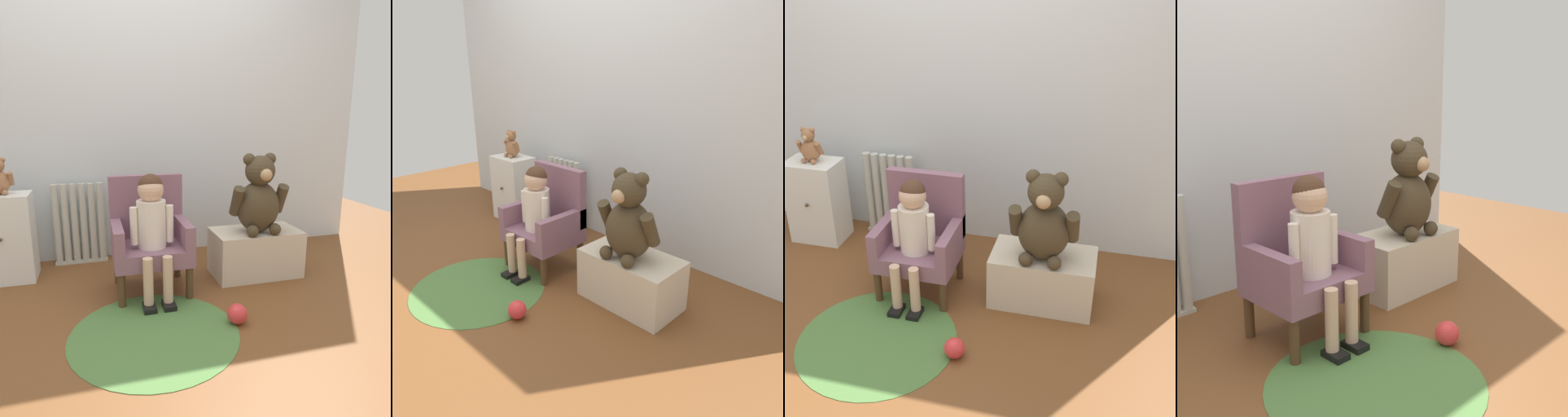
# 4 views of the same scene
# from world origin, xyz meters

# --- Properties ---
(ground_plane) EXTENTS (6.00, 6.00, 0.00)m
(ground_plane) POSITION_xyz_m (0.00, 0.00, 0.00)
(ground_plane) COLOR brown
(back_wall) EXTENTS (3.80, 0.05, 2.40)m
(back_wall) POSITION_xyz_m (0.00, 1.17, 1.20)
(back_wall) COLOR silver
(back_wall) RESTS_ON ground_plane
(radiator) EXTENTS (0.37, 0.05, 0.59)m
(radiator) POSITION_xyz_m (-0.39, 1.05, 0.29)
(radiator) COLOR beige
(radiator) RESTS_ON ground_plane
(small_dresser) EXTENTS (0.35, 0.27, 0.57)m
(small_dresser) POSITION_xyz_m (-0.85, 0.86, 0.29)
(small_dresser) COLOR white
(small_dresser) RESTS_ON ground_plane
(child_armchair) EXTENTS (0.46, 0.39, 0.70)m
(child_armchair) POSITION_xyz_m (0.04, 0.50, 0.34)
(child_armchair) COLOR #81596B
(child_armchair) RESTS_ON ground_plane
(child_figure) EXTENTS (0.25, 0.35, 0.73)m
(child_figure) POSITION_xyz_m (0.04, 0.38, 0.48)
(child_figure) COLOR silver
(child_figure) RESTS_ON ground_plane
(low_bench) EXTENTS (0.58, 0.32, 0.31)m
(low_bench) POSITION_xyz_m (0.76, 0.52, 0.16)
(low_bench) COLOR beige
(low_bench) RESTS_ON ground_plane
(large_teddy_bear) EXTENTS (0.38, 0.26, 0.52)m
(large_teddy_bear) POSITION_xyz_m (0.75, 0.48, 0.54)
(large_teddy_bear) COLOR #423623
(large_teddy_bear) RESTS_ON low_bench
(floor_rug) EXTENTS (0.84, 0.84, 0.01)m
(floor_rug) POSITION_xyz_m (-0.02, -0.04, 0.00)
(floor_rug) COLOR #4A7238
(floor_rug) RESTS_ON ground_plane
(toy_ball) EXTENTS (0.11, 0.11, 0.11)m
(toy_ball) POSITION_xyz_m (0.40, -0.06, 0.05)
(toy_ball) COLOR red
(toy_ball) RESTS_ON ground_plane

